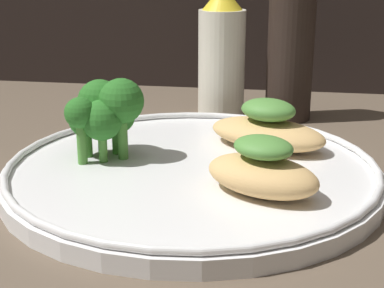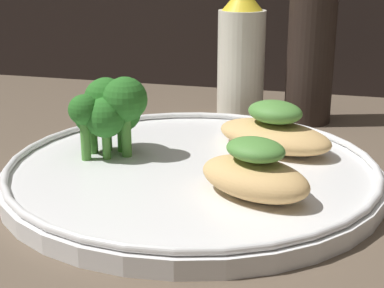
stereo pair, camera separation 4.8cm
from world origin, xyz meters
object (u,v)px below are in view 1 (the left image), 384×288
Objects in this scene: plate at (192,171)px; sauce_bottle at (220,55)px; pepper_grinder at (291,48)px; broccoli_bunch at (105,111)px.

plate is 2.10× the size of sauce_bottle.
pepper_grinder is at bearing 0.00° from sauce_bottle.
broccoli_bunch is 21.58cm from sauce_bottle.
broccoli_bunch is 0.47× the size of sauce_bottle.
sauce_bottle reaches higher than plate.
sauce_bottle is at bearing 180.00° from pepper_grinder.
sauce_bottle is at bearing 90.43° from plate.
plate is 9.08cm from broccoli_bunch.
broccoli_bunch is at bearing -127.62° from pepper_grinder.
pepper_grinder is (15.52, 20.13, 2.65)cm from broccoli_bunch.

